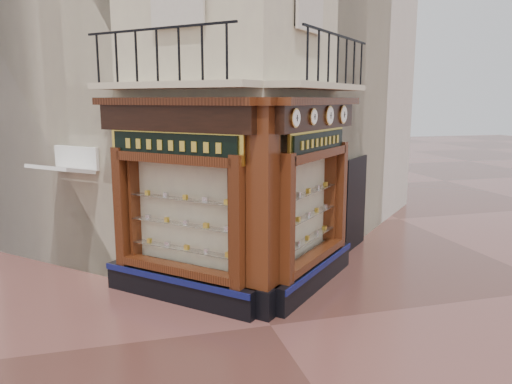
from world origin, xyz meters
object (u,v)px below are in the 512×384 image
object	(u,v)px
clock_a	(295,118)
signboard_right	(318,142)
corner_pilaster	(263,212)
clock_d	(343,115)
clock_b	(313,117)
signboard_left	(173,145)
awning	(68,279)
clock_c	(329,116)

from	to	relation	value
clock_a	signboard_right	bearing A→B (deg)	4.68
corner_pilaster	clock_d	xyz separation A→B (m)	(2.32, 1.72, 1.67)
clock_b	clock_d	bearing A→B (deg)	-0.00
signboard_left	clock_a	bearing A→B (deg)	-161.79
awning	corner_pilaster	bearing A→B (deg)	-173.93
awning	signboard_right	size ratio (longest dim) A/B	0.68
clock_b	clock_a	bearing A→B (deg)	-180.00
clock_a	corner_pilaster	bearing A→B (deg)	133.11
awning	signboard_left	size ratio (longest dim) A/B	0.59
clock_a	clock_d	world-z (taller)	clock_d
clock_d	awning	xyz separation A→B (m)	(-5.99, 1.25, -3.62)
clock_c	signboard_right	distance (m)	0.60
clock_c	awning	world-z (taller)	clock_c
corner_pilaster	signboard_left	bearing A→B (deg)	100.25
clock_a	signboard_left	distance (m)	2.35
corner_pilaster	awning	size ratio (longest dim) A/B	3.03
clock_a	awning	distance (m)	6.34
awning	clock_b	bearing A→B (deg)	-161.69
clock_d	clock_c	bearing A→B (deg)	180.00
clock_c	signboard_right	world-z (taller)	clock_c
corner_pilaster	awning	world-z (taller)	corner_pilaster
clock_a	clock_c	distance (m)	1.63
signboard_right	corner_pilaster	bearing A→B (deg)	169.75
clock_c	signboard_left	size ratio (longest dim) A/B	0.18
clock_d	signboard_left	world-z (taller)	clock_d
signboard_left	clock_b	bearing A→B (deg)	-145.20
signboard_right	clock_b	bearing A→B (deg)	-168.70
signboard_right	signboard_left	bearing A→B (deg)	135.00
clock_c	clock_a	bearing A→B (deg)	-180.00
corner_pilaster	clock_d	bearing A→B (deg)	-8.51
clock_c	signboard_right	xyz separation A→B (m)	(-0.28, -0.12, -0.52)
signboard_left	awning	bearing A→B (deg)	3.56
corner_pilaster	clock_b	world-z (taller)	corner_pilaster
signboard_right	clock_c	bearing A→B (deg)	-21.46
clock_c	clock_b	bearing A→B (deg)	-180.00
clock_a	signboard_right	size ratio (longest dim) A/B	0.18
corner_pilaster	signboard_right	distance (m)	2.12
clock_a	clock_d	distance (m)	2.45
clock_b	clock_c	world-z (taller)	clock_c
clock_c	clock_d	world-z (taller)	clock_d
corner_pilaster	signboard_left	xyz separation A→B (m)	(-1.46, 1.01, 1.15)
clock_a	clock_b	xyz separation A→B (m)	(0.56, 0.56, 0.00)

